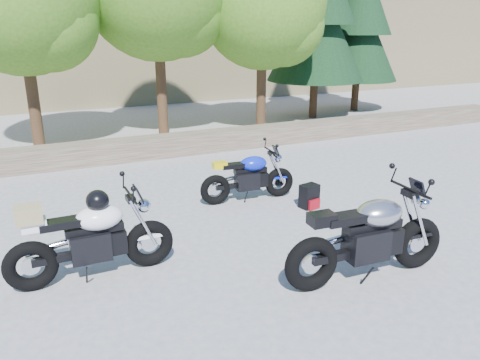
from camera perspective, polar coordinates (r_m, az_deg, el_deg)
name	(u,v)px	position (r m, az deg, el deg)	size (l,w,h in m)	color
ground	(257,254)	(6.59, 2.03, -8.95)	(90.00, 90.00, 0.00)	gray
stone_wall	(155,147)	(11.39, -10.35, 4.00)	(22.00, 0.55, 0.50)	#4F4234
tree_decid_right	(267,7)	(13.72, 3.30, 20.36)	(3.54, 3.54, 5.41)	#382314
conifer_near	(318,3)	(16.08, 9.51, 20.51)	(3.17, 3.17, 7.06)	#382314
conifer_far	(361,17)	(17.85, 14.54, 18.65)	(2.82, 2.82, 6.27)	#382314
silver_bike	(369,238)	(5.97, 15.45, -6.82)	(2.25, 0.71, 1.13)	black
white_bike	(90,237)	(6.05, -17.80, -6.58)	(2.06, 0.65, 1.14)	black
blue_bike	(249,177)	(8.35, 1.07, 0.33)	(1.78, 0.56, 0.89)	black
backpack	(309,197)	(8.18, 8.47, -2.01)	(0.35, 0.32, 0.42)	black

